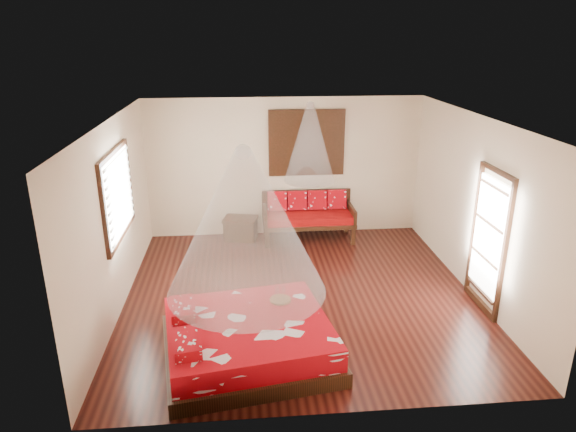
# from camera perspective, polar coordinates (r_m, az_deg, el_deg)

# --- Properties ---
(room) EXTENTS (5.54, 5.54, 2.84)m
(room) POSITION_cam_1_polar(r_m,az_deg,el_deg) (7.77, 1.41, 0.41)
(room) COLOR black
(room) RESTS_ON ground
(bed) EXTENTS (2.40, 2.24, 0.64)m
(bed) POSITION_cam_1_polar(r_m,az_deg,el_deg) (6.80, -4.56, -13.47)
(bed) COLOR black
(bed) RESTS_ON floor
(daybed) EXTENTS (1.82, 0.81, 0.95)m
(daybed) POSITION_cam_1_polar(r_m,az_deg,el_deg) (10.34, 2.22, 0.24)
(daybed) COLOR black
(daybed) RESTS_ON floor
(storage_chest) EXTENTS (0.75, 0.61, 0.46)m
(storage_chest) POSITION_cam_1_polar(r_m,az_deg,el_deg) (10.42, -5.28, -1.37)
(storage_chest) COLOR black
(storage_chest) RESTS_ON floor
(shutter_panel) EXTENTS (1.52, 0.06, 1.32)m
(shutter_panel) POSITION_cam_1_polar(r_m,az_deg,el_deg) (10.29, 2.08, 8.12)
(shutter_panel) COLOR black
(shutter_panel) RESTS_ON wall_back
(window_left) EXTENTS (0.10, 1.74, 1.34)m
(window_left) POSITION_cam_1_polar(r_m,az_deg,el_deg) (8.03, -18.34, 2.29)
(window_left) COLOR black
(window_left) RESTS_ON wall_left
(glazed_door) EXTENTS (0.08, 1.02, 2.16)m
(glazed_door) POSITION_cam_1_polar(r_m,az_deg,el_deg) (8.12, 21.34, -2.63)
(glazed_door) COLOR black
(glazed_door) RESTS_ON floor
(wine_tray) EXTENTS (0.29, 0.29, 0.23)m
(wine_tray) POSITION_cam_1_polar(r_m,az_deg,el_deg) (7.10, -0.86, -8.95)
(wine_tray) COLOR brown
(wine_tray) RESTS_ON bed
(mosquito_net_main) EXTENTS (1.96, 1.96, 1.80)m
(mosquito_net_main) POSITION_cam_1_polar(r_m,az_deg,el_deg) (6.08, -4.78, -0.73)
(mosquito_net_main) COLOR white
(mosquito_net_main) RESTS_ON ceiling
(mosquito_net_daybed) EXTENTS (0.98, 0.98, 1.50)m
(mosquito_net_daybed) POSITION_cam_1_polar(r_m,az_deg,el_deg) (9.82, 2.44, 8.14)
(mosquito_net_daybed) COLOR white
(mosquito_net_daybed) RESTS_ON ceiling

